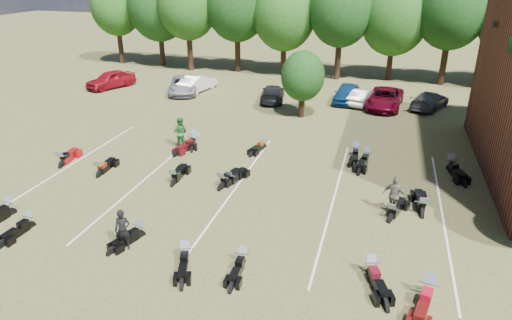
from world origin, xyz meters
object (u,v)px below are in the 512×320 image
(person_black, at_px, (123,230))
(motorcycle_3, at_px, (186,261))
(car_0, at_px, (111,79))
(person_grey, at_px, (395,195))
(motorcycle_0, at_px, (11,215))
(car_4, at_px, (347,93))
(motorcycle_14, at_px, (193,147))
(person_green, at_px, (180,132))
(motorcycle_7, at_px, (63,166))

(person_black, relative_size, motorcycle_3, 0.82)
(car_0, distance_m, motorcycle_3, 28.85)
(person_grey, distance_m, motorcycle_0, 17.61)
(car_4, distance_m, motorcycle_14, 15.33)
(person_black, xyz_separation_m, person_green, (-2.48, 10.84, 0.11))
(person_black, xyz_separation_m, motorcycle_0, (-6.46, 0.89, -0.87))
(motorcycle_0, distance_m, motorcycle_7, 5.50)
(motorcycle_0, bearing_deg, person_green, 71.47)
(person_green, relative_size, motorcycle_3, 0.93)
(car_0, height_order, motorcycle_14, car_0)
(motorcycle_14, bearing_deg, person_black, -66.00)
(motorcycle_7, bearing_deg, car_4, -136.54)
(person_green, distance_m, person_grey, 13.78)
(car_0, height_order, motorcycle_0, car_0)
(person_black, xyz_separation_m, motorcycle_14, (-1.73, 11.00, -0.87))
(car_4, bearing_deg, car_0, -171.96)
(person_green, height_order, motorcycle_7, person_green)
(person_green, xyz_separation_m, motorcycle_0, (-3.98, -9.94, -0.98))
(person_green, distance_m, motorcycle_7, 7.06)
(car_4, height_order, motorcycle_7, car_4)
(person_green, xyz_separation_m, motorcycle_3, (5.21, -10.95, -0.98))
(person_grey, bearing_deg, motorcycle_7, 18.29)
(motorcycle_0, bearing_deg, person_grey, 19.87)
(person_green, bearing_deg, motorcycle_7, 40.80)
(car_0, distance_m, motorcycle_14, 17.65)
(person_grey, relative_size, motorcycle_3, 0.89)
(motorcycle_0, bearing_deg, car_0, 114.53)
(motorcycle_3, bearing_deg, motorcycle_0, 154.74)
(car_4, xyz_separation_m, motorcycle_7, (-14.18, -17.71, -0.75))
(person_grey, bearing_deg, motorcycle_3, 57.50)
(car_0, xyz_separation_m, person_green, (12.45, -11.85, 0.18))
(motorcycle_7, bearing_deg, motorcycle_14, -149.48)
(person_green, relative_size, motorcycle_14, 0.86)
(person_grey, distance_m, motorcycle_7, 18.16)
(motorcycle_0, bearing_deg, person_black, -4.57)
(car_4, bearing_deg, motorcycle_7, -124.03)
(motorcycle_7, bearing_deg, person_green, -146.72)
(car_4, relative_size, motorcycle_14, 1.94)
(car_4, relative_size, motorcycle_7, 1.84)
(car_4, height_order, person_green, person_green)
(motorcycle_14, bearing_deg, car_0, 153.54)
(person_black, bearing_deg, person_green, 82.44)
(motorcycle_7, bearing_deg, motorcycle_0, 95.65)
(car_0, bearing_deg, person_grey, -9.37)
(person_grey, height_order, motorcycle_14, person_grey)
(motorcycle_3, xyz_separation_m, motorcycle_14, (-4.46, 11.12, 0.00))
(car_0, relative_size, person_black, 2.68)
(car_4, distance_m, motorcycle_3, 24.36)
(person_green, bearing_deg, motorcycle_3, 115.10)
(car_0, xyz_separation_m, person_grey, (25.32, -16.78, 0.14))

